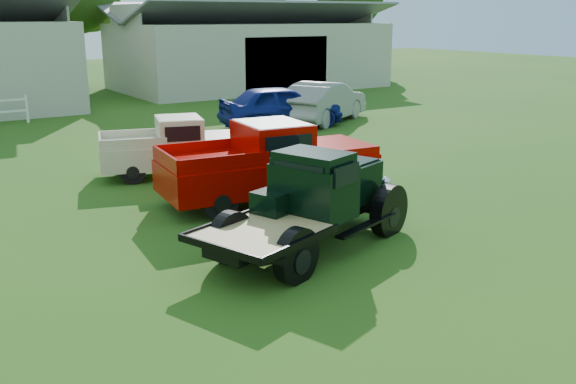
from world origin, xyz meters
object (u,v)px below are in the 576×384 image
red_pickup (268,162)px  misc_car_blue (281,106)px  white_pickup (177,147)px  vintage_flatbed (310,202)px  misc_car_grey (324,102)px

red_pickup → misc_car_blue: (6.15, 9.12, -0.13)m
white_pickup → red_pickup: bearing=-62.0°
vintage_flatbed → misc_car_grey: vintage_flatbed is taller
white_pickup → vintage_flatbed: bearing=-76.1°
misc_car_grey → misc_car_blue: bearing=64.8°
vintage_flatbed → white_pickup: size_ratio=1.09×
misc_car_blue → vintage_flatbed: bearing=160.6°
red_pickup → white_pickup: bearing=107.9°
misc_car_blue → misc_car_grey: (2.27, 0.13, 0.00)m
vintage_flatbed → white_pickup: (0.30, 7.14, -0.15)m
white_pickup → misc_car_blue: size_ratio=0.88×
red_pickup → white_pickup: (-0.79, 3.79, -0.18)m
white_pickup → misc_car_grey: misc_car_grey is taller
misc_car_blue → misc_car_grey: 2.27m
white_pickup → misc_car_grey: (9.21, 5.46, 0.05)m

